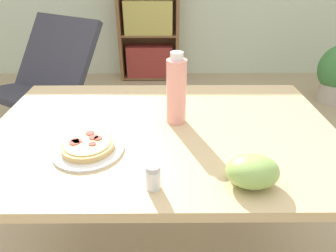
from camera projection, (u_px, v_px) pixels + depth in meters
ground_plane at (156, 249)px, 1.52m from camera, size 14.00×14.00×0.00m
dining_table at (163, 148)px, 1.18m from camera, size 1.31×0.86×0.73m
pizza_on_plate at (88, 147)px, 1.00m from camera, size 0.24×0.24×0.04m
grape_bunch at (252, 171)px, 0.84m from camera, size 0.15×0.12×0.09m
drink_bottle at (176, 91)px, 1.12m from camera, size 0.08×0.08×0.28m
salt_shaker at (153, 177)px, 0.83m from camera, size 0.04×0.04×0.08m
lounge_chair_near at (48, 99)px, 2.43m from camera, size 0.95×1.01×0.88m
bookshelf at (148, 15)px, 3.30m from camera, size 0.68×0.27×1.52m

